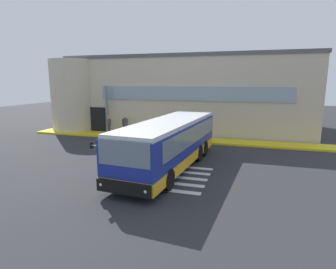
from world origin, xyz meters
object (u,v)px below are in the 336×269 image
passenger_near_column (109,125)px  safety_bollard_yellow (199,139)px  bus_main_foreground (170,145)px  entry_support_column (107,109)px  passenger_by_doorway (125,124)px

passenger_near_column → safety_bollard_yellow: bearing=-4.6°
passenger_near_column → bus_main_foreground: bearing=-42.5°
entry_support_column → safety_bollard_yellow: 9.26m
passenger_by_doorway → passenger_near_column: bearing=-141.8°
safety_bollard_yellow → passenger_by_doorway: bearing=167.7°
passenger_near_column → passenger_by_doorway: size_ratio=1.00×
safety_bollard_yellow → passenger_near_column: bearing=175.4°
bus_main_foreground → passenger_by_doorway: 10.19m
entry_support_column → safety_bollard_yellow: size_ratio=4.76×
bus_main_foreground → passenger_near_column: 10.32m
passenger_by_doorway → entry_support_column: bearing=171.6°
entry_support_column → passenger_by_doorway: 2.25m
passenger_by_doorway → bus_main_foreground: bearing=-50.3°
passenger_near_column → passenger_by_doorway: bearing=38.2°
bus_main_foreground → safety_bollard_yellow: 6.39m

